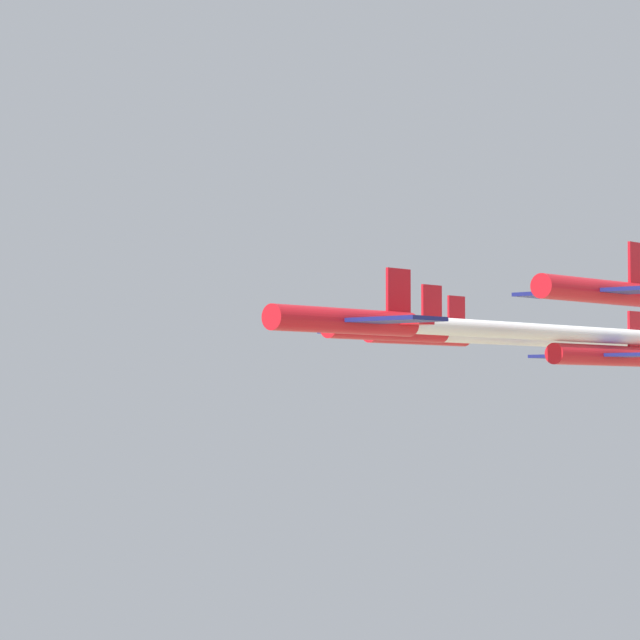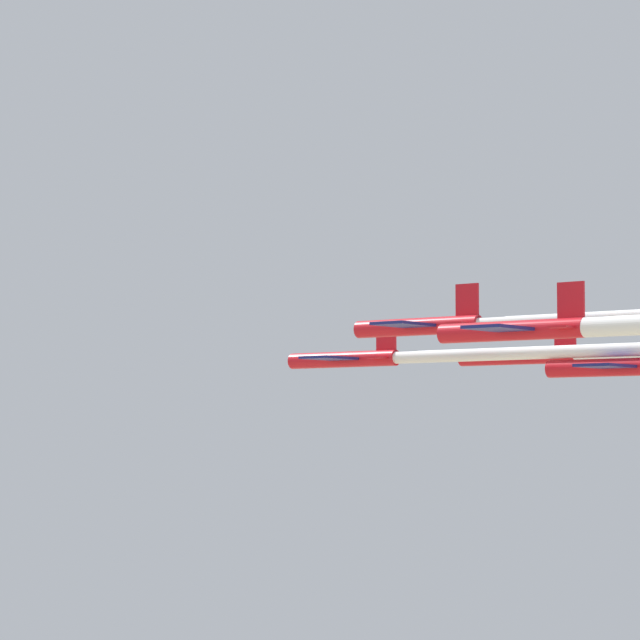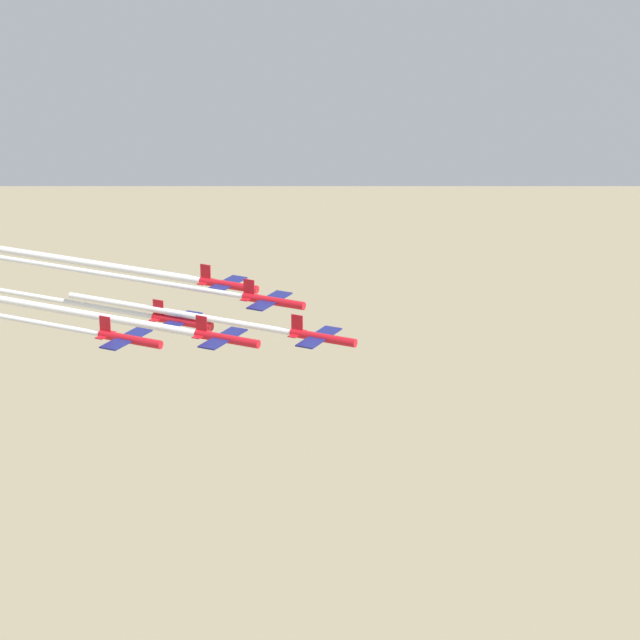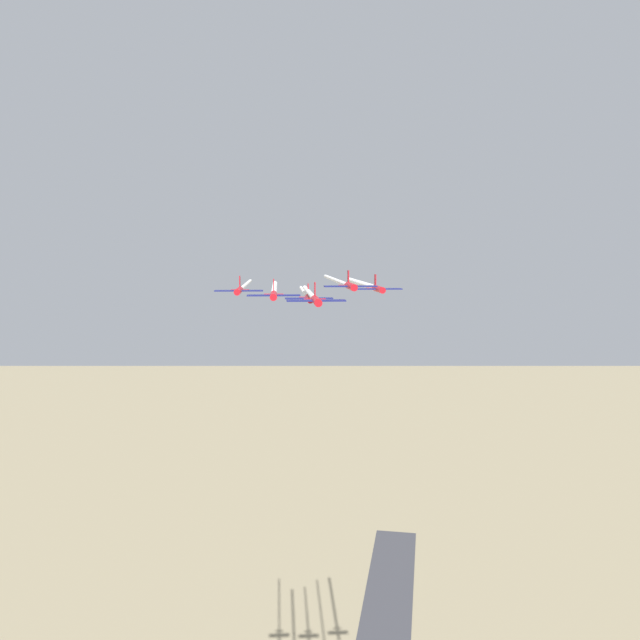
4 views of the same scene
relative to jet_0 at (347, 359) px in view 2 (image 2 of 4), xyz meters
The scene contains 6 objects.
jet_0 is the anchor object (origin of this frame).
jet_1 13.56m from the jet_0, behind, with size 9.95×9.70×3.38m.
jet_2 13.45m from the jet_0, 126.85° to the right, with size 9.95×9.70×3.38m.
jet_3 26.91m from the jet_0, behind, with size 9.95×9.70×3.38m.
jet_4 23.22m from the jet_0, 157.32° to the right, with size 9.95×9.70×3.38m.
smoke_trail_0 23.72m from the jet_0, 157.32° to the right, with size 35.58×15.57×0.92m.
Camera 2 is at (-78.14, 76.02, 162.15)m, focal length 85.00 mm.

